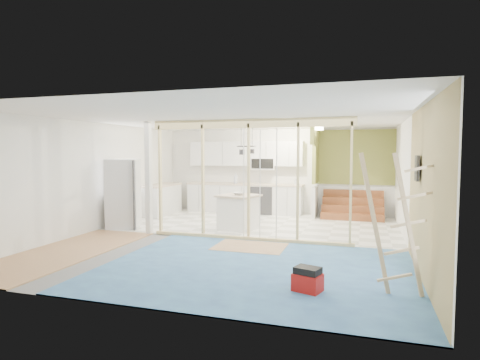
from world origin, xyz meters
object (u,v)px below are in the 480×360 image
(island, at_px, (239,212))
(toolbox, at_px, (308,280))
(fridge, at_px, (124,194))
(ladder, at_px, (396,224))

(island, xyz_separation_m, toolbox, (2.21, -3.92, -0.26))
(fridge, height_order, ladder, ladder)
(fridge, relative_size, island, 1.63)
(toolbox, height_order, ladder, ladder)
(island, relative_size, toolbox, 2.45)
(toolbox, xyz_separation_m, ladder, (1.11, 0.17, 0.80))
(fridge, xyz_separation_m, toolbox, (5.01, -3.27, -0.70))
(toolbox, bearing_deg, island, 137.38)
(toolbox, bearing_deg, ladder, 26.66)
(island, height_order, ladder, ladder)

